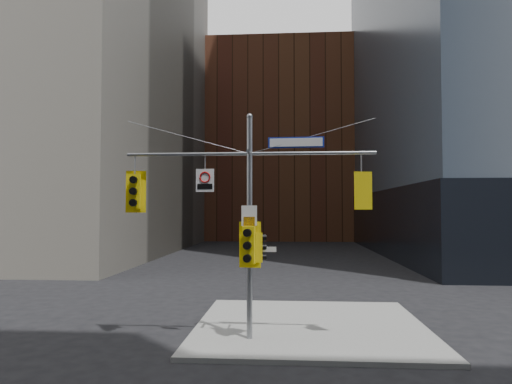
# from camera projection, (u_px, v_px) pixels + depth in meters

# --- Properties ---
(ground) EXTENTS (160.00, 160.00, 0.00)m
(ground) POSITION_uv_depth(u_px,v_px,m) (243.00, 365.00, 12.37)
(ground) COLOR black
(ground) RESTS_ON ground
(sidewalk_corner) EXTENTS (8.00, 8.00, 0.15)m
(sidewalk_corner) POSITION_uv_depth(u_px,v_px,m) (310.00, 326.00, 16.21)
(sidewalk_corner) COLOR gray
(sidewalk_corner) RESTS_ON ground
(brick_midrise) EXTENTS (26.00, 20.00, 28.00)m
(brick_midrise) POSITION_uv_depth(u_px,v_px,m) (280.00, 147.00, 70.73)
(brick_midrise) COLOR brown
(brick_midrise) RESTS_ON ground
(signal_assembly) EXTENTS (8.00, 0.80, 7.30)m
(signal_assembly) POSITION_uv_depth(u_px,v_px,m) (250.00, 203.00, 14.53)
(signal_assembly) COLOR gray
(signal_assembly) RESTS_ON ground
(traffic_light_west_arm) EXTENTS (0.66, 0.56, 1.38)m
(traffic_light_west_arm) POSITION_uv_depth(u_px,v_px,m) (135.00, 191.00, 14.82)
(traffic_light_west_arm) COLOR yellow
(traffic_light_west_arm) RESTS_ON ground
(traffic_light_east_arm) EXTENTS (0.56, 0.49, 1.18)m
(traffic_light_east_arm) POSITION_uv_depth(u_px,v_px,m) (362.00, 191.00, 14.29)
(traffic_light_east_arm) COLOR yellow
(traffic_light_east_arm) RESTS_ON ground
(traffic_light_pole_side) EXTENTS (0.40, 0.34, 0.93)m
(traffic_light_pole_side) POSITION_uv_depth(u_px,v_px,m) (260.00, 247.00, 14.46)
(traffic_light_pole_side) COLOR yellow
(traffic_light_pole_side) RESTS_ON ground
(traffic_light_pole_front) EXTENTS (0.69, 0.59, 1.45)m
(traffic_light_pole_front) POSITION_uv_depth(u_px,v_px,m) (249.00, 245.00, 14.21)
(traffic_light_pole_front) COLOR yellow
(traffic_light_pole_front) RESTS_ON ground
(street_sign_blade) EXTENTS (1.78, 0.14, 0.35)m
(street_sign_blade) POSITION_uv_depth(u_px,v_px,m) (296.00, 142.00, 14.50)
(street_sign_blade) COLOR navy
(street_sign_blade) RESTS_ON ground
(regulatory_sign_arm) EXTENTS (0.59, 0.10, 0.74)m
(regulatory_sign_arm) POSITION_uv_depth(u_px,v_px,m) (205.00, 180.00, 14.64)
(regulatory_sign_arm) COLOR silver
(regulatory_sign_arm) RESTS_ON ground
(regulatory_sign_pole) EXTENTS (0.49, 0.04, 0.64)m
(regulatory_sign_pole) POSITION_uv_depth(u_px,v_px,m) (249.00, 216.00, 14.39)
(regulatory_sign_pole) COLOR silver
(regulatory_sign_pole) RESTS_ON ground
(street_blade_ew) EXTENTS (0.80, 0.07, 0.16)m
(street_blade_ew) POSITION_uv_depth(u_px,v_px,m) (264.00, 249.00, 14.44)
(street_blade_ew) COLOR silver
(street_blade_ew) RESTS_ON ground
(street_blade_ns) EXTENTS (0.04, 0.73, 0.15)m
(street_blade_ns) POSITION_uv_depth(u_px,v_px,m) (251.00, 249.00, 14.92)
(street_blade_ns) COLOR #145926
(street_blade_ns) RESTS_ON ground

